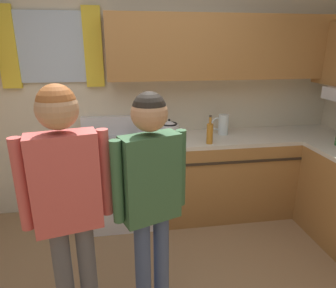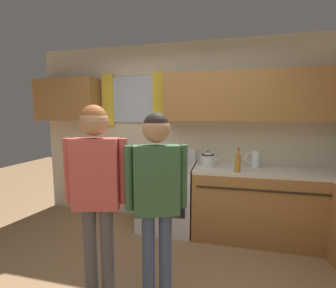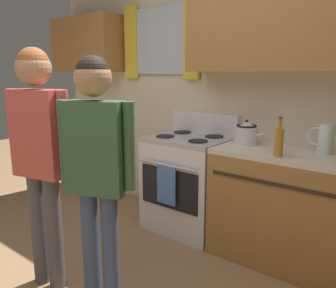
{
  "view_description": "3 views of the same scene",
  "coord_description": "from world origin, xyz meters",
  "px_view_note": "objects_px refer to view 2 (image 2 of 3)",
  "views": [
    {
      "loc": [
        -0.13,
        -1.43,
        1.82
      ],
      "look_at": [
        0.22,
        0.83,
        1.08
      ],
      "focal_mm": 32.12,
      "sensor_mm": 36.0,
      "label": 1
    },
    {
      "loc": [
        0.51,
        -1.43,
        1.55
      ],
      "look_at": [
        0.04,
        0.58,
        1.3
      ],
      "focal_mm": 24.25,
      "sensor_mm": 36.0,
      "label": 2
    },
    {
      "loc": [
        1.56,
        -1.02,
        1.49
      ],
      "look_at": [
        0.31,
        0.56,
        1.06
      ],
      "focal_mm": 36.26,
      "sensor_mm": 36.0,
      "label": 3
    }
  ],
  "objects_px": {
    "water_pitcher": "(255,159)",
    "stovetop_kettle": "(208,159)",
    "adult_in_plaid": "(157,187)",
    "stove_oven": "(167,195)",
    "bottle_oil_amber": "(238,163)",
    "adult_left": "(96,181)"
  },
  "relations": [
    {
      "from": "water_pitcher",
      "to": "bottle_oil_amber",
      "type": "bearing_deg",
      "value": -128.11
    },
    {
      "from": "bottle_oil_amber",
      "to": "water_pitcher",
      "type": "xyz_separation_m",
      "value": [
        0.23,
        0.3,
        0.0
      ]
    },
    {
      "from": "water_pitcher",
      "to": "stove_oven",
      "type": "bearing_deg",
      "value": -176.48
    },
    {
      "from": "bottle_oil_amber",
      "to": "stovetop_kettle",
      "type": "xyz_separation_m",
      "value": [
        -0.36,
        0.24,
        -0.01
      ]
    },
    {
      "from": "water_pitcher",
      "to": "adult_left",
      "type": "relative_size",
      "value": 0.13
    },
    {
      "from": "bottle_oil_amber",
      "to": "adult_left",
      "type": "distance_m",
      "value": 1.64
    },
    {
      "from": "stove_oven",
      "to": "bottle_oil_amber",
      "type": "distance_m",
      "value": 1.09
    },
    {
      "from": "stove_oven",
      "to": "bottle_oil_amber",
      "type": "bearing_deg",
      "value": -13.79
    },
    {
      "from": "bottle_oil_amber",
      "to": "adult_in_plaid",
      "type": "bearing_deg",
      "value": -122.78
    },
    {
      "from": "stove_oven",
      "to": "stovetop_kettle",
      "type": "distance_m",
      "value": 0.77
    },
    {
      "from": "stovetop_kettle",
      "to": "adult_left",
      "type": "height_order",
      "value": "adult_left"
    },
    {
      "from": "water_pitcher",
      "to": "stovetop_kettle",
      "type": "bearing_deg",
      "value": -175.02
    },
    {
      "from": "stove_oven",
      "to": "adult_left",
      "type": "height_order",
      "value": "adult_left"
    },
    {
      "from": "adult_in_plaid",
      "to": "bottle_oil_amber",
      "type": "bearing_deg",
      "value": 57.22
    },
    {
      "from": "stove_oven",
      "to": "adult_in_plaid",
      "type": "distance_m",
      "value": 1.42
    },
    {
      "from": "adult_left",
      "to": "adult_in_plaid",
      "type": "distance_m",
      "value": 0.49
    },
    {
      "from": "adult_in_plaid",
      "to": "water_pitcher",
      "type": "bearing_deg",
      "value": 56.01
    },
    {
      "from": "stovetop_kettle",
      "to": "adult_in_plaid",
      "type": "xyz_separation_m",
      "value": [
        -0.33,
        -1.32,
        0.0
      ]
    },
    {
      "from": "bottle_oil_amber",
      "to": "stovetop_kettle",
      "type": "relative_size",
      "value": 1.04
    },
    {
      "from": "water_pitcher",
      "to": "adult_in_plaid",
      "type": "bearing_deg",
      "value": -123.99
    },
    {
      "from": "stove_oven",
      "to": "bottle_oil_amber",
      "type": "height_order",
      "value": "bottle_oil_amber"
    },
    {
      "from": "bottle_oil_amber",
      "to": "stovetop_kettle",
      "type": "bearing_deg",
      "value": 146.12
    }
  ]
}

